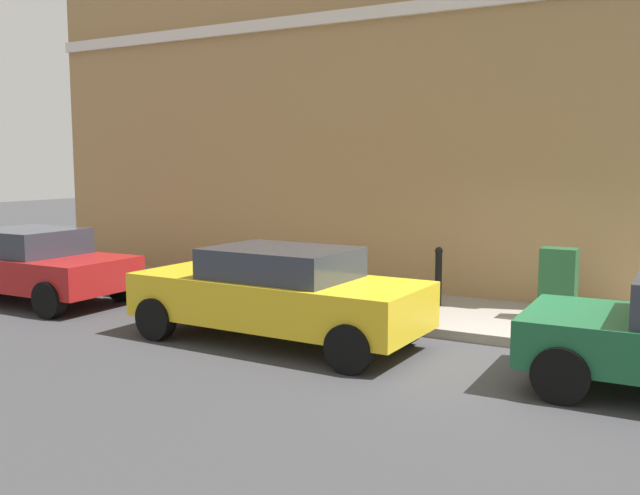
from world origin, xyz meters
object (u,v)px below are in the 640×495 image
at_px(bollard_far_kerb, 324,279).
at_px(car_red, 30,264).
at_px(car_yellow, 278,293).
at_px(utility_cabinet, 558,287).
at_px(bollard_near_cabinet, 438,274).

bearing_deg(bollard_far_kerb, car_red, 102.69).
distance_m(car_yellow, car_red, 5.82).
relative_size(car_red, bollard_far_kerb, 4.01).
xyz_separation_m(car_yellow, bollard_far_kerb, (1.58, 0.09, -0.04)).
height_order(utility_cabinet, bollard_far_kerb, utility_cabinet).
height_order(car_yellow, bollard_near_cabinet, car_yellow).
height_order(car_red, bollard_near_cabinet, car_red).
bearing_deg(bollard_far_kerb, car_yellow, -176.77).
bearing_deg(car_red, bollard_near_cabinet, -159.81).
height_order(car_yellow, car_red, car_yellow).
relative_size(car_red, bollard_near_cabinet, 4.01).
xyz_separation_m(car_yellow, bollard_near_cabinet, (2.99, -1.41, -0.04)).
xyz_separation_m(bollard_near_cabinet, bollard_far_kerb, (-1.41, 1.50, 0.00)).
bearing_deg(bollard_far_kerb, utility_cabinet, -69.66).
bearing_deg(car_yellow, car_red, -1.24).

